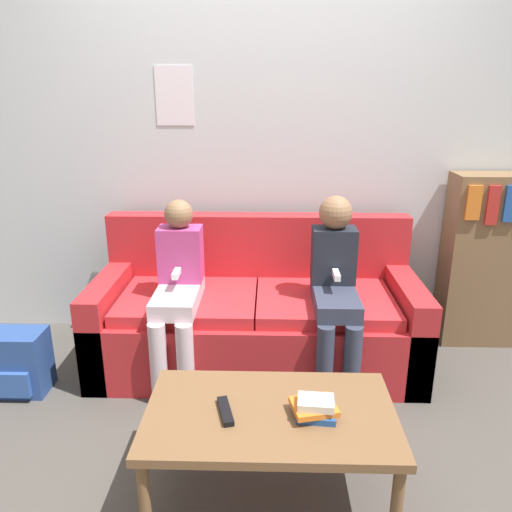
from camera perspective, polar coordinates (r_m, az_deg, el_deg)
ground_plane at (r=2.70m, az=-0.23°, el=-17.15°), size 10.00×10.00×0.00m
wall_back at (r=3.20m, az=0.32°, el=13.57°), size 8.00×0.06×2.60m
couch at (r=3.00m, az=0.08°, el=-7.06°), size 1.86×0.79×0.84m
coffee_table at (r=2.04m, az=1.64°, el=-18.22°), size 0.97×0.57×0.39m
person_left at (r=2.75m, az=-8.92°, el=-3.33°), size 0.24×0.54×1.01m
person_right at (r=2.73m, az=9.03°, el=-2.96°), size 0.24×0.54×1.03m
tv_remote at (r=2.00m, az=-3.52°, el=-17.27°), size 0.08×0.17×0.02m
book_stack at (r=1.99m, az=6.78°, el=-16.80°), size 0.19×0.17×0.08m
bookshelf at (r=3.46m, az=24.60°, el=-0.42°), size 0.49×0.27×1.10m
backpack at (r=3.04m, az=-25.61°, el=-10.92°), size 0.31×0.23×0.35m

